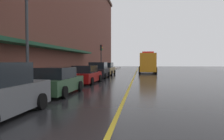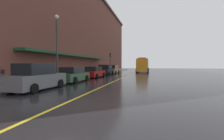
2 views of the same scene
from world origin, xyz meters
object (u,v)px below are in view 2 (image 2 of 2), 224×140
(utility_truck, at_px, (143,65))
(parking_meter_1, at_px, (3,76))
(parking_meter_0, at_px, (77,70))
(parked_car_1, at_px, (73,75))
(street_lamp_left, at_px, (57,40))
(parked_car_2, at_px, (94,72))
(traffic_light_near, at_px, (110,59))
(parked_car_4, at_px, (113,69))
(parking_meter_2, at_px, (94,69))
(parked_car_0, at_px, (37,78))
(parked_car_3, at_px, (105,70))

(utility_truck, height_order, parking_meter_1, utility_truck)
(utility_truck, xyz_separation_m, parking_meter_0, (-7.22, -20.67, -0.56))
(parked_car_1, distance_m, parking_meter_0, 4.08)
(parked_car_1, bearing_deg, street_lamp_left, 81.84)
(parked_car_2, height_order, parking_meter_1, parked_car_2)
(parked_car_2, xyz_separation_m, parking_meter_0, (-1.46, -2.43, 0.33))
(street_lamp_left, xyz_separation_m, traffic_light_near, (0.66, 20.60, -1.24))
(traffic_light_near, bearing_deg, parking_meter_0, -90.21)
(parking_meter_1, bearing_deg, parked_car_4, 86.68)
(utility_truck, height_order, parking_meter_2, utility_truck)
(parked_car_2, relative_size, traffic_light_near, 1.12)
(street_lamp_left, bearing_deg, traffic_light_near, 88.16)
(parked_car_1, distance_m, parked_car_2, 6.24)
(parking_meter_0, height_order, parking_meter_1, same)
(parked_car_4, relative_size, parking_meter_0, 3.64)
(parked_car_0, bearing_deg, parking_meter_1, 138.33)
(parking_meter_2, height_order, traffic_light_near, traffic_light_near)
(parked_car_2, bearing_deg, parked_car_0, -179.00)
(parked_car_3, relative_size, parking_meter_1, 3.34)
(parking_meter_0, distance_m, parking_meter_2, 6.19)
(parked_car_4, xyz_separation_m, parking_meter_2, (-1.43, -7.90, 0.25))
(parked_car_3, bearing_deg, parked_car_4, -1.01)
(parked_car_4, bearing_deg, parked_car_3, 180.00)
(parked_car_0, relative_size, parked_car_3, 1.05)
(parked_car_2, relative_size, street_lamp_left, 0.69)
(utility_truck, height_order, street_lamp_left, street_lamp_left)
(parked_car_1, xyz_separation_m, parked_car_2, (0.05, 6.24, -0.01))
(parked_car_0, xyz_separation_m, parked_car_2, (0.08, 11.59, -0.14))
(utility_truck, relative_size, parking_meter_0, 6.46)
(utility_truck, xyz_separation_m, traffic_light_near, (-7.16, -3.57, 1.54))
(parked_car_2, distance_m, traffic_light_near, 14.94)
(parking_meter_0, distance_m, traffic_light_near, 17.23)
(street_lamp_left, bearing_deg, parked_car_3, 80.61)
(street_lamp_left, bearing_deg, utility_truck, 72.06)
(parked_car_3, height_order, parking_meter_1, parked_car_3)
(parking_meter_2, bearing_deg, parked_car_2, -68.79)
(parked_car_2, bearing_deg, parked_car_3, 2.20)
(parked_car_1, height_order, utility_truck, utility_truck)
(parked_car_4, relative_size, parking_meter_2, 3.64)
(parked_car_2, bearing_deg, traffic_light_near, 6.85)
(parking_meter_2, bearing_deg, parked_car_3, 58.76)
(parking_meter_0, bearing_deg, parking_meter_1, -90.00)
(parking_meter_1, height_order, traffic_light_near, traffic_light_near)
(parking_meter_0, distance_m, street_lamp_left, 4.87)
(parked_car_2, height_order, utility_truck, utility_truck)
(street_lamp_left, relative_size, traffic_light_near, 1.61)
(parked_car_2, distance_m, street_lamp_left, 7.27)
(parked_car_2, height_order, parked_car_3, parked_car_3)
(parked_car_0, bearing_deg, parked_car_3, 1.14)
(parking_meter_0, bearing_deg, parking_meter_2, 90.00)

